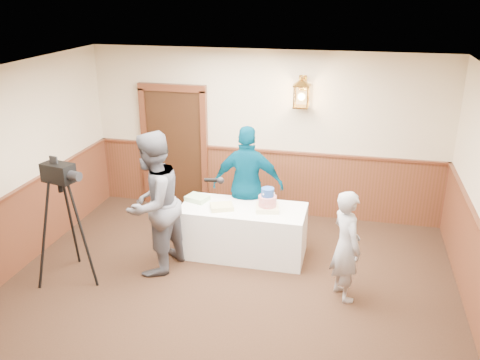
% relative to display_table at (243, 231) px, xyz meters
% --- Properties ---
extents(ground, '(7.00, 7.00, 0.00)m').
position_rel_display_table_xyz_m(ground, '(0.02, -1.90, -0.38)').
color(ground, '#311E13').
rests_on(ground, ground).
extents(room_shell, '(6.02, 7.02, 2.81)m').
position_rel_display_table_xyz_m(room_shell, '(-0.04, -1.45, 1.15)').
color(room_shell, beige).
rests_on(room_shell, ground).
extents(display_table, '(1.80, 0.80, 0.75)m').
position_rel_display_table_xyz_m(display_table, '(0.00, 0.00, 0.00)').
color(display_table, white).
rests_on(display_table, ground).
extents(tiered_cake, '(0.38, 0.38, 0.33)m').
position_rel_display_table_xyz_m(tiered_cake, '(0.35, -0.00, 0.50)').
color(tiered_cake, '#F2EAB6').
rests_on(tiered_cake, display_table).
extents(sheet_cake_yellow, '(0.39, 0.35, 0.07)m').
position_rel_display_table_xyz_m(sheet_cake_yellow, '(-0.29, -0.12, 0.41)').
color(sheet_cake_yellow, '#DCCE83').
rests_on(sheet_cake_yellow, display_table).
extents(sheet_cake_green, '(0.37, 0.33, 0.07)m').
position_rel_display_table_xyz_m(sheet_cake_green, '(-0.72, 0.10, 0.41)').
color(sheet_cake_green, '#B7E9A4').
rests_on(sheet_cake_green, display_table).
extents(interviewer, '(1.58, 1.12, 1.99)m').
position_rel_display_table_xyz_m(interviewer, '(-1.09, -0.69, 0.62)').
color(interviewer, '#595962').
rests_on(interviewer, ground).
extents(baker, '(0.57, 0.63, 1.46)m').
position_rel_display_table_xyz_m(baker, '(1.49, -0.79, 0.35)').
color(baker, '#9C9CA2').
rests_on(baker, ground).
extents(assistant_p, '(1.10, 0.52, 1.83)m').
position_rel_display_table_xyz_m(assistant_p, '(-0.03, 0.46, 0.54)').
color(assistant_p, '#003D57').
rests_on(assistant_p, ground).
extents(tv_camera_rig, '(0.65, 0.61, 1.65)m').
position_rel_display_table_xyz_m(tv_camera_rig, '(-2.12, -1.19, 0.37)').
color(tv_camera_rig, black).
rests_on(tv_camera_rig, ground).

